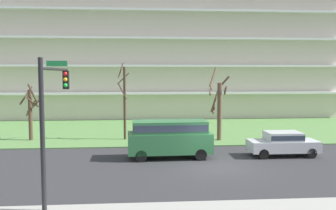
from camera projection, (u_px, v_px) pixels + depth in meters
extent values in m
plane|color=#2D2D30|center=(215.00, 167.00, 21.26)|extent=(160.00, 160.00, 0.00)
cube|color=#547F42|center=(185.00, 130.00, 35.17)|extent=(80.00, 16.00, 0.08)
cube|color=beige|center=(172.00, 43.00, 48.07)|extent=(44.98, 11.52, 18.56)
cube|color=silver|center=(176.00, 93.00, 42.41)|extent=(43.18, 0.90, 0.24)
cube|color=silver|center=(176.00, 66.00, 42.16)|extent=(43.18, 0.90, 0.24)
cube|color=silver|center=(177.00, 38.00, 41.90)|extent=(43.18, 0.90, 0.24)
cube|color=silver|center=(177.00, 10.00, 41.64)|extent=(43.18, 0.90, 0.24)
cylinder|color=#4C3828|center=(30.00, 115.00, 29.35)|extent=(0.30, 0.30, 4.05)
cylinder|color=#4C3828|center=(36.00, 104.00, 30.03)|extent=(1.59, 0.63, 1.46)
cylinder|color=#4C3828|center=(31.00, 108.00, 29.66)|extent=(0.84, 0.21, 1.27)
cylinder|color=#4C3828|center=(40.00, 106.00, 29.48)|extent=(0.42, 1.61, 1.65)
cylinder|color=#4C3828|center=(33.00, 94.00, 28.99)|extent=(0.68, 0.79, 1.55)
cylinder|color=#4C3828|center=(26.00, 95.00, 29.56)|extent=(0.92, 0.94, 1.45)
cylinder|color=#4C3828|center=(33.00, 102.00, 28.95)|extent=(0.84, 0.78, 0.85)
cylinder|color=#423023|center=(125.00, 104.00, 29.65)|extent=(0.21, 0.21, 5.84)
cylinder|color=#423023|center=(122.00, 91.00, 29.24)|extent=(0.75, 0.46, 1.29)
cylinder|color=#423023|center=(123.00, 79.00, 29.92)|extent=(0.98, 0.33, 0.94)
cylinder|color=#423023|center=(121.00, 70.00, 29.58)|extent=(0.47, 0.71, 1.20)
cylinder|color=brown|center=(219.00, 112.00, 29.36)|extent=(0.35, 0.35, 4.59)
cylinder|color=brown|center=(214.00, 109.00, 29.44)|extent=(0.45, 0.96, 0.70)
cylinder|color=brown|center=(213.00, 77.00, 29.42)|extent=(0.85, 1.13, 1.54)
cylinder|color=brown|center=(215.00, 101.00, 29.59)|extent=(0.87, 0.84, 1.70)
cylinder|color=brown|center=(211.00, 89.00, 29.33)|extent=(0.52, 1.46, 0.93)
cylinder|color=brown|center=(225.00, 90.00, 29.21)|extent=(0.26, 0.96, 0.69)
cylinder|color=brown|center=(224.00, 82.00, 29.49)|extent=(0.78, 1.00, 1.03)
cube|color=#B7BABF|center=(283.00, 146.00, 24.08)|extent=(4.40, 1.81, 0.70)
cube|color=#B7BABF|center=(283.00, 136.00, 24.03)|extent=(2.20, 1.66, 0.55)
cube|color=#2D3847|center=(283.00, 136.00, 24.03)|extent=(2.16, 1.69, 0.30)
cylinder|color=black|center=(263.00, 154.00, 23.21)|extent=(0.64, 0.22, 0.64)
cylinder|color=black|center=(256.00, 149.00, 24.78)|extent=(0.64, 0.22, 0.64)
cylinder|color=black|center=(311.00, 153.00, 23.45)|extent=(0.64, 0.22, 0.64)
cylinder|color=black|center=(301.00, 148.00, 25.02)|extent=(0.64, 0.22, 0.64)
cube|color=#2D6B3D|center=(170.00, 143.00, 23.48)|extent=(5.25, 2.14, 1.25)
cube|color=#2D6B3D|center=(170.00, 127.00, 23.39)|extent=(4.65, 1.96, 0.75)
cube|color=#2D3847|center=(170.00, 127.00, 23.39)|extent=(4.56, 2.00, 0.41)
cylinder|color=black|center=(141.00, 156.00, 22.45)|extent=(0.73, 0.24, 0.72)
cylinder|color=black|center=(140.00, 150.00, 24.22)|extent=(0.73, 0.24, 0.72)
cylinder|color=black|center=(201.00, 155.00, 22.84)|extent=(0.73, 0.24, 0.72)
cylinder|color=black|center=(196.00, 149.00, 24.60)|extent=(0.73, 0.24, 0.72)
cylinder|color=black|center=(42.00, 137.00, 13.84)|extent=(0.18, 0.18, 5.88)
cylinder|color=black|center=(56.00, 69.00, 16.15)|extent=(0.12, 5.08, 0.12)
cube|color=black|center=(66.00, 80.00, 18.41)|extent=(0.28, 0.28, 0.90)
sphere|color=red|center=(65.00, 74.00, 18.24)|extent=(0.20, 0.20, 0.20)
sphere|color=#F2A519|center=(65.00, 80.00, 18.26)|extent=(0.20, 0.20, 0.20)
sphere|color=green|center=(65.00, 85.00, 18.29)|extent=(0.20, 0.20, 0.20)
cube|color=#197238|center=(57.00, 63.00, 16.38)|extent=(0.90, 0.04, 0.24)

